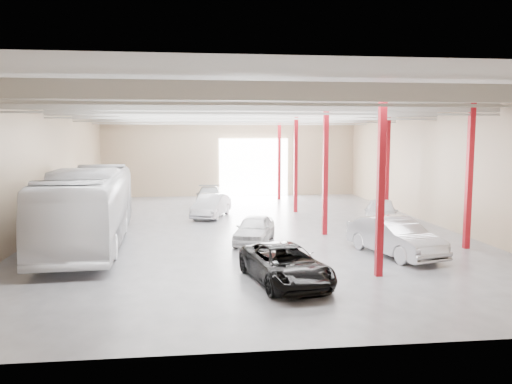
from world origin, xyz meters
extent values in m
cube|color=#4E4E54|center=(0.00, 0.00, 0.00)|extent=(22.00, 32.00, 0.01)
cube|color=#9E9F9A|center=(0.00, 0.00, 7.00)|extent=(22.00, 32.00, 0.12)
cube|color=#7A634C|center=(0.00, 16.00, 3.50)|extent=(22.00, 0.12, 7.00)
cube|color=#7A634C|center=(0.00, -16.00, 3.50)|extent=(22.00, 0.12, 7.00)
cube|color=#7A634C|center=(-11.00, 0.00, 3.50)|extent=(0.12, 32.00, 7.00)
cube|color=#7A634C|center=(11.00, 0.00, 3.50)|extent=(0.12, 32.00, 7.00)
cube|color=white|center=(2.00, 15.85, 2.50)|extent=(6.00, 0.20, 5.00)
cube|color=maroon|center=(3.80, -10.00, 3.50)|extent=(0.25, 0.25, 7.00)
cube|color=maroon|center=(3.80, -2.00, 3.50)|extent=(0.25, 0.25, 7.00)
cube|color=maroon|center=(3.80, 6.00, 3.50)|extent=(0.25, 0.25, 7.00)
cube|color=maroon|center=(3.80, 13.00, 3.50)|extent=(0.25, 0.25, 7.00)
cube|color=maroon|center=(9.50, -6.00, 3.50)|extent=(0.25, 0.25, 7.00)
cube|color=maroon|center=(9.50, 4.00, 3.50)|extent=(0.25, 0.25, 7.00)
cube|color=#B0B0AB|center=(0.00, -12.00, 6.55)|extent=(21.60, 0.15, 0.60)
cube|color=#B0B0AB|center=(0.00, -12.00, 6.15)|extent=(21.60, 0.10, 0.10)
cube|color=#B0B0AB|center=(0.00, -6.00, 6.55)|extent=(21.60, 0.15, 0.60)
cube|color=#B0B0AB|center=(0.00, -6.00, 6.15)|extent=(21.60, 0.10, 0.10)
cube|color=#B0B0AB|center=(0.00, 0.00, 6.55)|extent=(21.60, 0.15, 0.60)
cube|color=#B0B0AB|center=(0.00, 0.00, 6.15)|extent=(21.60, 0.10, 0.10)
cube|color=#B0B0AB|center=(0.00, 6.00, 6.55)|extent=(21.60, 0.15, 0.60)
cube|color=#B0B0AB|center=(0.00, 6.00, 6.15)|extent=(21.60, 0.10, 0.10)
cube|color=#B0B0AB|center=(0.00, 12.00, 6.55)|extent=(21.60, 0.15, 0.60)
cube|color=#B0B0AB|center=(0.00, 12.00, 6.15)|extent=(21.60, 0.10, 0.10)
imported|color=silver|center=(-8.01, -3.03, 1.84)|extent=(3.99, 13.36, 3.67)
imported|color=black|center=(0.20, -10.50, 0.68)|extent=(3.13, 5.20, 1.35)
imported|color=silver|center=(-0.12, -3.61, 0.68)|extent=(2.73, 4.27, 1.35)
imported|color=silver|center=(-2.00, 4.50, 0.74)|extent=(2.84, 4.75, 1.48)
imported|color=slate|center=(-2.00, 9.70, 0.71)|extent=(2.09, 4.92, 1.42)
imported|color=#B4B3B8|center=(5.65, -6.95, 0.83)|extent=(3.09, 5.33, 1.66)
imported|color=silver|center=(7.64, 0.00, 0.79)|extent=(3.32, 5.00, 1.58)
camera|label=1|loc=(-2.81, -27.44, 5.15)|focal=35.00mm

